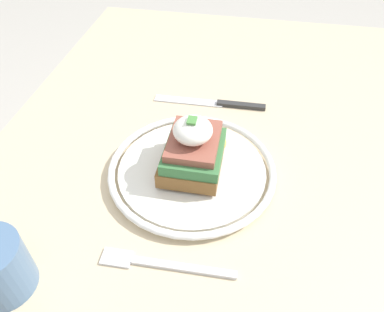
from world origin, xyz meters
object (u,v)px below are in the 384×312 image
object	(u,v)px
fork	(161,264)
plate	(192,170)
knife	(218,103)
sandwich	(193,150)

from	to	relation	value
fork	plate	bearing A→B (deg)	-3.41
fork	knife	world-z (taller)	knife
sandwich	knife	world-z (taller)	sandwich
sandwich	knife	bearing A→B (deg)	-4.61
plate	fork	distance (m)	0.15
plate	knife	world-z (taller)	plate
sandwich	fork	bearing A→B (deg)	176.07
fork	knife	xyz separation A→B (m)	(0.33, -0.02, 0.00)
plate	sandwich	size ratio (longest dim) A/B	1.94
plate	sandwich	bearing A→B (deg)	-52.82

